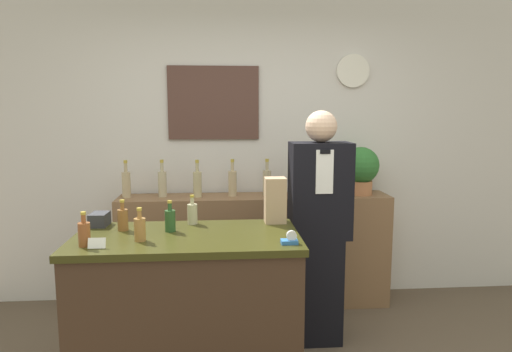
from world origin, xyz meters
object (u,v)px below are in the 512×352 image
Objects in this scene: shopkeeper at (319,229)px; paper_bag at (275,200)px; potted_plant at (361,168)px; tape_dispenser at (290,240)px.

shopkeeper is 0.54m from paper_bag.
potted_plant reaches higher than paper_bag.
paper_bag is (-0.36, -0.30, 0.28)m from shopkeeper.
shopkeeper reaches higher than tape_dispenser.
tape_dispenser is (-0.83, -1.45, -0.19)m from potted_plant.
tape_dispenser is at bearing -113.19° from shopkeeper.
shopkeeper reaches higher than paper_bag.
tape_dispenser is at bearing -87.10° from paper_bag.
paper_bag is at bearing -140.09° from shopkeeper.
paper_bag is (-0.86, -0.97, -0.07)m from potted_plant.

